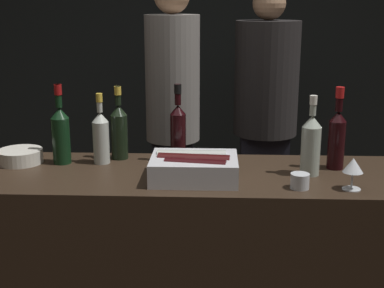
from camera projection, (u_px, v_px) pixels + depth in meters
wall_back_chalkboard at (204, 34)px, 4.33m from camera, size 6.40×0.06×2.80m
bar_counter at (192, 273)px, 2.40m from camera, size 1.94×0.58×0.95m
ice_bin_with_bottles at (194, 166)px, 2.19m from camera, size 0.35×0.27×0.11m
bowl_white at (20, 156)px, 2.42m from camera, size 0.20×0.20×0.06m
wine_glass at (353, 167)px, 2.06m from camera, size 0.08×0.08×0.13m
candle_votive at (300, 181)px, 2.09m from camera, size 0.07×0.07×0.06m
red_wine_bottle_black_foil at (178, 130)px, 2.41m from camera, size 0.07×0.07×0.36m
champagne_bottle at (119, 130)px, 2.46m from camera, size 0.08×0.08×0.34m
red_wine_bottle_tall at (337, 136)px, 2.31m from camera, size 0.07×0.07×0.36m
red_wine_bottle_burgundy at (61, 132)px, 2.38m from camera, size 0.08×0.08×0.36m
rose_wine_bottle at (101, 136)px, 2.39m from camera, size 0.07×0.07×0.32m
white_wine_bottle at (311, 143)px, 2.23m from camera, size 0.08×0.08×0.34m
person_in_hoodie at (265, 110)px, 3.52m from camera, size 0.42×0.42×1.75m
person_blond_tee at (173, 110)px, 3.27m from camera, size 0.33×0.33×1.79m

